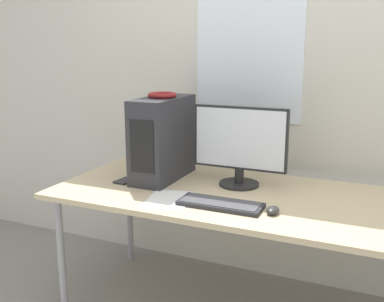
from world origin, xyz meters
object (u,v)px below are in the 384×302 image
mouse (273,210)px  monitor_main (240,145)px  headphones (162,95)px  cell_phone (125,181)px  keyboard (220,204)px  pc_tower (163,138)px

mouse → monitor_main: bearing=128.3°
headphones → monitor_main: 0.51m
cell_phone → mouse: bearing=-3.7°
keyboard → pc_tower: bearing=146.4°
pc_tower → keyboard: size_ratio=1.17×
headphones → keyboard: 0.73m
monitor_main → cell_phone: bearing=-162.4°
pc_tower → mouse: 0.81m
headphones → keyboard: bearing=-33.7°
mouse → cell_phone: 0.89m
pc_tower → headphones: 0.25m
headphones → monitor_main: (0.44, 0.04, -0.25)m
pc_tower → cell_phone: size_ratio=3.69×
monitor_main → mouse: monitor_main is taller
pc_tower → mouse: (0.72, -0.31, -0.22)m
headphones → mouse: bearing=-23.2°
keyboard → mouse: bearing=0.7°
headphones → mouse: size_ratio=1.86×
cell_phone → keyboard: bearing=-7.7°
monitor_main → cell_phone: 0.68m
monitor_main → keyboard: (0.02, -0.35, -0.22)m
mouse → pc_tower: bearing=156.8°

